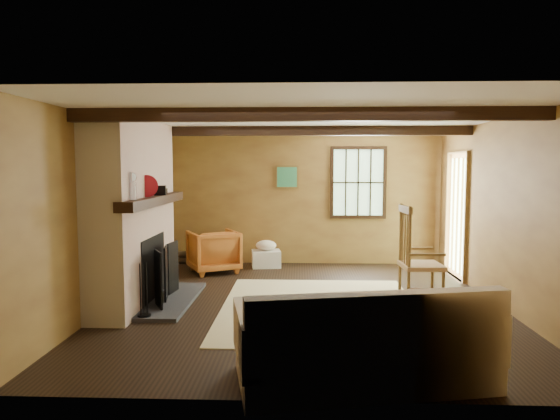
{
  "coord_description": "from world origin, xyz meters",
  "views": [
    {
      "loc": [
        -0.07,
        -6.43,
        1.79
      ],
      "look_at": [
        -0.34,
        0.4,
        1.2
      ],
      "focal_mm": 32.0,
      "sensor_mm": 36.0,
      "label": 1
    }
  ],
  "objects_px": {
    "fireplace": "(135,219)",
    "laundry_basket": "(266,259)",
    "armchair": "(214,251)",
    "sofa": "(366,348)",
    "rocking_chair": "(418,262)"
  },
  "relations": [
    {
      "from": "fireplace",
      "to": "laundry_basket",
      "type": "height_order",
      "value": "fireplace"
    },
    {
      "from": "armchair",
      "to": "laundry_basket",
      "type": "bearing_deg",
      "value": -178.91
    },
    {
      "from": "sofa",
      "to": "laundry_basket",
      "type": "xyz_separation_m",
      "value": [
        -1.14,
        4.76,
        -0.15
      ]
    },
    {
      "from": "sofa",
      "to": "rocking_chair",
      "type": "bearing_deg",
      "value": 56.77
    },
    {
      "from": "rocking_chair",
      "to": "sofa",
      "type": "relative_size",
      "value": 0.58
    },
    {
      "from": "fireplace",
      "to": "rocking_chair",
      "type": "xyz_separation_m",
      "value": [
        3.71,
        0.08,
        -0.56
      ]
    },
    {
      "from": "fireplace",
      "to": "laundry_basket",
      "type": "bearing_deg",
      "value": 56.39
    },
    {
      "from": "sofa",
      "to": "fireplace",
      "type": "bearing_deg",
      "value": 127.05
    },
    {
      "from": "armchair",
      "to": "sofa",
      "type": "bearing_deg",
      "value": 88.37
    },
    {
      "from": "laundry_basket",
      "to": "armchair",
      "type": "distance_m",
      "value": 1.0
    },
    {
      "from": "laundry_basket",
      "to": "armchair",
      "type": "relative_size",
      "value": 0.63
    },
    {
      "from": "rocking_chair",
      "to": "laundry_basket",
      "type": "distance_m",
      "value": 3.15
    },
    {
      "from": "rocking_chair",
      "to": "sofa",
      "type": "distance_m",
      "value": 2.69
    },
    {
      "from": "armchair",
      "to": "rocking_chair",
      "type": "bearing_deg",
      "value": 122.25
    },
    {
      "from": "sofa",
      "to": "armchair",
      "type": "bearing_deg",
      "value": 103.7
    }
  ]
}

